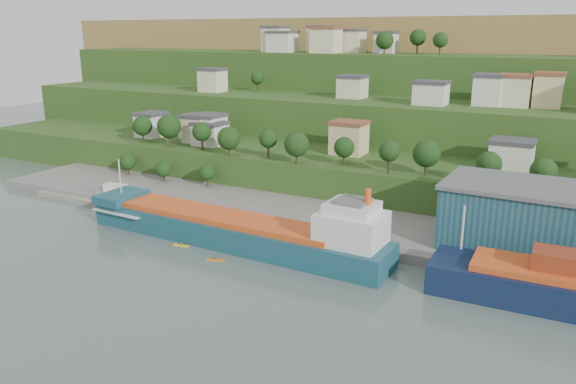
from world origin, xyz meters
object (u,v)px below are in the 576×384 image
Objects in this scene: cargo_ship_near at (241,232)px; warehouse at (527,217)px; kayak_orange at (216,259)px; caravan at (116,189)px.

cargo_ship_near reaches higher than warehouse.
warehouse reaches higher than kayak_orange.
caravan is (-99.31, -7.50, -5.81)m from warehouse.
cargo_ship_near is 2.18× the size of warehouse.
warehouse is at bearing 22.97° from cargo_ship_near.
warehouse reaches higher than caravan.
warehouse is (52.07, 20.10, 5.62)m from cargo_ship_near.
caravan is at bearing 135.39° from kayak_orange.
kayak_orange is (47.23, -21.68, -2.35)m from caravan.
caravan is (-47.24, 12.60, -0.19)m from cargo_ship_near.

